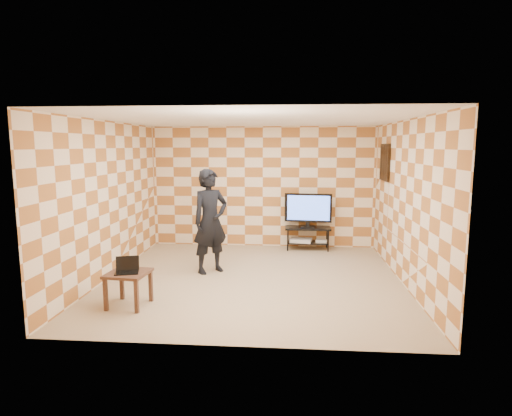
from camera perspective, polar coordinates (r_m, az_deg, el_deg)
The scene contains 14 objects.
floor at distance 7.46m, azimuth -0.37°, elevation -9.45°, with size 5.00×5.00×0.00m, color tan.
wall_back at distance 9.64m, azimuth 0.91°, elevation 2.81°, with size 5.00×0.02×2.70m, color beige.
wall_front at distance 4.71m, azimuth -3.03°, elevation -3.05°, with size 5.00×0.02×2.70m, color beige.
wall_left at distance 7.79m, azimuth -19.04°, elevation 1.03°, with size 0.02×5.00×2.70m, color beige.
wall_right at distance 7.38m, azimuth 19.34°, elevation 0.64°, with size 0.02×5.00×2.70m, color beige.
ceiling at distance 7.12m, azimuth -0.40°, elevation 11.73°, with size 5.00×5.00×0.02m, color white.
wall_art at distance 8.83m, azimuth 16.80°, elevation 5.85°, with size 0.04×0.72×0.72m.
tv_stand at distance 9.50m, azimuth 6.91°, elevation -3.34°, with size 0.99×0.45×0.50m.
tv at distance 9.40m, azimuth 6.97°, elevation -0.08°, with size 1.03×0.22×0.74m.
dvd_player at distance 9.49m, azimuth 6.03°, elevation -4.29°, with size 0.46×0.33×0.08m, color silver.
game_console at distance 9.53m, azimuth 8.71°, elevation -4.36°, with size 0.24×0.17×0.05m, color silver.
side_table at distance 6.42m, azimuth -16.66°, elevation -8.94°, with size 0.60×0.60×0.50m.
laptop at distance 6.38m, azimuth -16.80°, elevation -7.76°, with size 0.38×0.33×0.21m.
person at distance 7.70m, azimuth -6.10°, elevation -1.77°, with size 0.68×0.45×1.87m, color black.
Camera 1 is at (0.62, -7.08, 2.28)m, focal length 30.00 mm.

